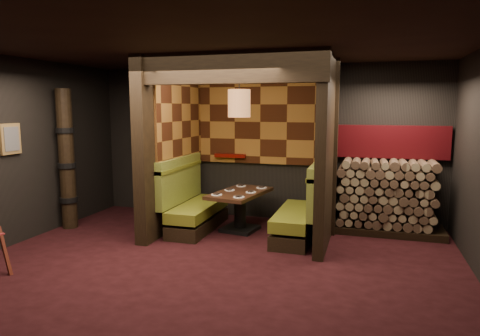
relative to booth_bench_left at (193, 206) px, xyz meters
name	(u,v)px	position (x,y,z in m)	size (l,w,h in m)	color
floor	(211,269)	(0.96, -1.65, -0.41)	(6.50, 5.50, 0.02)	black
ceiling	(209,43)	(0.96, -1.65, 2.46)	(6.50, 5.50, 0.02)	black
wall_back	(262,143)	(0.96, 1.11, 1.02)	(6.50, 0.02, 2.85)	black
wall_front	(59,210)	(0.96, -4.41, 1.02)	(6.50, 0.02, 2.85)	black
wall_left	(4,152)	(-2.30, -1.65, 1.02)	(0.02, 5.50, 2.85)	black
partition_left	(171,146)	(-0.39, 0.00, 1.02)	(0.20, 2.20, 2.85)	black
partition_right	(328,150)	(2.26, 0.05, 1.02)	(0.15, 2.10, 2.85)	black
header_beam	(226,68)	(0.94, -0.95, 2.23)	(2.85, 0.18, 0.44)	black
tapa_back_panel	(261,122)	(0.94, 1.06, 1.42)	(2.40, 0.06, 1.55)	brown
tapa_side_panel	(181,121)	(-0.27, 0.17, 1.45)	(0.04, 1.85, 1.45)	brown
lacquer_shelf	(230,156)	(0.36, 1.00, 0.78)	(0.60, 0.12, 0.07)	#5E0A05
booth_bench_left	(193,206)	(0.00, 0.00, 0.00)	(0.68, 1.60, 1.14)	black
booth_bench_right	(302,214)	(1.89, 0.00, 0.00)	(0.68, 1.60, 1.14)	black
dining_table	(240,205)	(0.82, 0.13, 0.05)	(0.91, 1.39, 0.68)	black
place_settings	(240,191)	(0.82, 0.13, 0.29)	(0.73, 1.12, 0.03)	white
pendant_lamp	(239,103)	(0.82, 0.08, 1.75)	(0.37, 0.37, 0.92)	brown
framed_picture	(11,139)	(-2.25, -1.55, 1.22)	(0.05, 0.36, 0.46)	olive
totem_column	(67,160)	(-2.09, -0.55, 0.79)	(0.31, 0.31, 2.40)	black
firewood_stack	(390,197)	(3.25, 0.70, 0.21)	(1.73, 0.70, 1.22)	black
mosaic_header	(392,142)	(3.25, 1.03, 1.10)	(1.83, 0.10, 0.56)	maroon
bay_front_post	(335,149)	(2.35, 0.31, 1.02)	(0.08, 0.08, 2.85)	black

